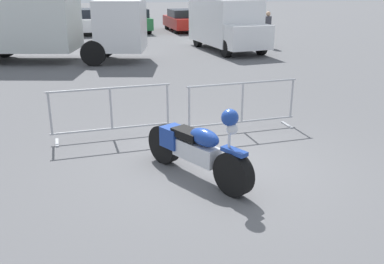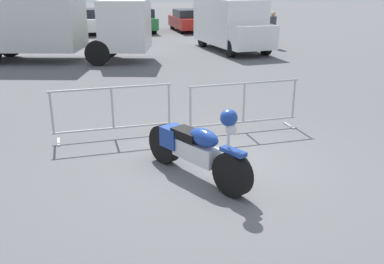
{
  "view_description": "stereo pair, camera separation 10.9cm",
  "coord_description": "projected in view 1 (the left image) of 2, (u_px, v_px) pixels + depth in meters",
  "views": [
    {
      "loc": [
        -1.54,
        -6.73,
        3.07
      ],
      "look_at": [
        -0.41,
        0.01,
        0.65
      ],
      "focal_mm": 40.0,
      "sensor_mm": 36.0,
      "label": 1
    },
    {
      "loc": [
        -1.43,
        -6.74,
        3.07
      ],
      "look_at": [
        -0.41,
        0.01,
        0.65
      ],
      "focal_mm": 40.0,
      "sensor_mm": 36.0,
      "label": 2
    }
  ],
  "objects": [
    {
      "name": "crowd_barrier_near",
      "position": [
        111.0,
        112.0,
        8.68
      ],
      "size": [
        2.45,
        0.75,
        1.07
      ],
      "rotation": [
        0.0,
        0.0,
        0.14
      ],
      "color": "#9EA0A5",
      "rests_on": "ground"
    },
    {
      "name": "ground_plane",
      "position": [
        215.0,
        166.0,
        7.52
      ],
      "size": [
        120.0,
        120.0,
        0.0
      ],
      "primitive_type": "plane",
      "color": "#5B5B5E"
    },
    {
      "name": "crowd_barrier_far",
      "position": [
        242.0,
        106.0,
        9.1
      ],
      "size": [
        2.45,
        0.75,
        1.07
      ],
      "rotation": [
        0.0,
        0.0,
        0.14
      ],
      "color": "#9EA0A5",
      "rests_on": "ground"
    },
    {
      "name": "box_truck",
      "position": [
        34.0,
        20.0,
        16.71
      ],
      "size": [
        7.97,
        3.55,
        2.98
      ],
      "rotation": [
        0.0,
        0.0,
        -0.17
      ],
      "color": "silver",
      "rests_on": "ground"
    },
    {
      "name": "parked_car_white",
      "position": [
        85.0,
        21.0,
        26.18
      ],
      "size": [
        2.21,
        4.47,
        1.46
      ],
      "rotation": [
        0.0,
        0.0,
        1.68
      ],
      "color": "white",
      "rests_on": "ground"
    },
    {
      "name": "motorcycle",
      "position": [
        196.0,
        148.0,
        6.93
      ],
      "size": [
        1.42,
        2.09,
        1.33
      ],
      "rotation": [
        0.0,
        0.0,
        -1.01
      ],
      "color": "black",
      "rests_on": "ground"
    },
    {
      "name": "parked_car_red",
      "position": [
        182.0,
        20.0,
        27.32
      ],
      "size": [
        2.05,
        4.15,
        1.36
      ],
      "rotation": [
        0.0,
        0.0,
        1.68
      ],
      "color": "#B21E19",
      "rests_on": "ground"
    },
    {
      "name": "planter_island",
      "position": [
        227.0,
        33.0,
        23.22
      ],
      "size": [
        3.47,
        3.47,
        1.21
      ],
      "color": "#ADA89E",
      "rests_on": "ground"
    },
    {
      "name": "parked_car_green",
      "position": [
        134.0,
        20.0,
        26.98
      ],
      "size": [
        2.16,
        4.36,
        1.43
      ],
      "rotation": [
        0.0,
        0.0,
        1.68
      ],
      "color": "#236B38",
      "rests_on": "ground"
    },
    {
      "name": "pedestrian",
      "position": [
        268.0,
        28.0,
        20.61
      ],
      "size": [
        0.48,
        0.48,
        1.69
      ],
      "rotation": [
        0.0,
        0.0,
        4.02
      ],
      "color": "#262838",
      "rests_on": "ground"
    },
    {
      "name": "delivery_van",
      "position": [
        226.0,
        23.0,
        19.67
      ],
      "size": [
        2.88,
        5.28,
        2.31
      ],
      "rotation": [
        0.0,
        0.0,
        -1.38
      ],
      "color": "white",
      "rests_on": "ground"
    },
    {
      "name": "parked_car_black",
      "position": [
        34.0,
        22.0,
        25.87
      ],
      "size": [
        2.13,
        4.3,
        1.41
      ],
      "rotation": [
        0.0,
        0.0,
        1.68
      ],
      "color": "black",
      "rests_on": "ground"
    }
  ]
}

